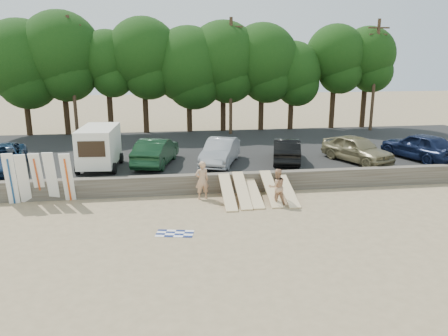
{
  "coord_description": "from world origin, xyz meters",
  "views": [
    {
      "loc": [
        -3.41,
        -18.55,
        7.03
      ],
      "look_at": [
        -0.38,
        3.0,
        1.29
      ],
      "focal_mm": 35.0,
      "sensor_mm": 36.0,
      "label": 1
    }
  ],
  "objects_px": {
    "box_trailer": "(99,146)",
    "car_2": "(220,152)",
    "car_5": "(420,146)",
    "car_3": "(286,150)",
    "car_4": "(357,149)",
    "cooler": "(274,190)",
    "car_0": "(2,158)",
    "beachgoer_a": "(202,180)",
    "car_1": "(156,151)",
    "beachgoer_b": "(277,187)"
  },
  "relations": [
    {
      "from": "box_trailer",
      "to": "car_2",
      "type": "bearing_deg",
      "value": 4.55
    },
    {
      "from": "car_5",
      "to": "car_3",
      "type": "bearing_deg",
      "value": -22.95
    },
    {
      "from": "car_4",
      "to": "cooler",
      "type": "height_order",
      "value": "car_4"
    },
    {
      "from": "car_0",
      "to": "car_2",
      "type": "relative_size",
      "value": 1.15
    },
    {
      "from": "box_trailer",
      "to": "beachgoer_a",
      "type": "relative_size",
      "value": 1.99
    },
    {
      "from": "car_3",
      "to": "car_5",
      "type": "relative_size",
      "value": 0.89
    },
    {
      "from": "car_1",
      "to": "car_4",
      "type": "distance_m",
      "value": 11.95
    },
    {
      "from": "box_trailer",
      "to": "car_2",
      "type": "relative_size",
      "value": 0.85
    },
    {
      "from": "cooler",
      "to": "beachgoer_a",
      "type": "bearing_deg",
      "value": -174.18
    },
    {
      "from": "beachgoer_a",
      "to": "car_4",
      "type": "bearing_deg",
      "value": -172.98
    },
    {
      "from": "box_trailer",
      "to": "beachgoer_a",
      "type": "height_order",
      "value": "box_trailer"
    },
    {
      "from": "car_3",
      "to": "car_1",
      "type": "bearing_deg",
      "value": 11.03
    },
    {
      "from": "car_0",
      "to": "car_1",
      "type": "relative_size",
      "value": 1.09
    },
    {
      "from": "car_2",
      "to": "cooler",
      "type": "xyz_separation_m",
      "value": [
        2.27,
        -3.77,
        -1.28
      ]
    },
    {
      "from": "car_4",
      "to": "car_0",
      "type": "bearing_deg",
      "value": 154.53
    },
    {
      "from": "car_1",
      "to": "beachgoer_a",
      "type": "bearing_deg",
      "value": 131.46
    },
    {
      "from": "car_4",
      "to": "beachgoer_a",
      "type": "bearing_deg",
      "value": 176.85
    },
    {
      "from": "car_5",
      "to": "beachgoer_b",
      "type": "relative_size",
      "value": 2.77
    },
    {
      "from": "box_trailer",
      "to": "car_0",
      "type": "height_order",
      "value": "box_trailer"
    },
    {
      "from": "car_3",
      "to": "beachgoer_a",
      "type": "bearing_deg",
      "value": 51.33
    },
    {
      "from": "car_1",
      "to": "car_2",
      "type": "distance_m",
      "value": 3.77
    },
    {
      "from": "car_3",
      "to": "beachgoer_b",
      "type": "relative_size",
      "value": 2.47
    },
    {
      "from": "car_5",
      "to": "car_1",
      "type": "bearing_deg",
      "value": -22.99
    },
    {
      "from": "box_trailer",
      "to": "car_2",
      "type": "height_order",
      "value": "box_trailer"
    },
    {
      "from": "car_4",
      "to": "car_2",
      "type": "bearing_deg",
      "value": 152.69
    },
    {
      "from": "box_trailer",
      "to": "beachgoer_b",
      "type": "height_order",
      "value": "box_trailer"
    },
    {
      "from": "car_0",
      "to": "car_2",
      "type": "height_order",
      "value": "car_2"
    },
    {
      "from": "car_3",
      "to": "cooler",
      "type": "height_order",
      "value": "car_3"
    },
    {
      "from": "car_1",
      "to": "cooler",
      "type": "relative_size",
      "value": 12.54
    },
    {
      "from": "box_trailer",
      "to": "car_0",
      "type": "relative_size",
      "value": 0.74
    },
    {
      "from": "car_0",
      "to": "beachgoer_a",
      "type": "distance_m",
      "value": 11.54
    },
    {
      "from": "box_trailer",
      "to": "car_3",
      "type": "height_order",
      "value": "box_trailer"
    },
    {
      "from": "car_4",
      "to": "beachgoer_a",
      "type": "relative_size",
      "value": 2.4
    },
    {
      "from": "beachgoer_a",
      "to": "box_trailer",
      "type": "bearing_deg",
      "value": -49.91
    },
    {
      "from": "car_0",
      "to": "car_4",
      "type": "relative_size",
      "value": 1.13
    },
    {
      "from": "car_0",
      "to": "car_2",
      "type": "bearing_deg",
      "value": -14.02
    },
    {
      "from": "car_4",
      "to": "car_5",
      "type": "relative_size",
      "value": 0.95
    },
    {
      "from": "car_0",
      "to": "cooler",
      "type": "bearing_deg",
      "value": -28.46
    },
    {
      "from": "box_trailer",
      "to": "car_5",
      "type": "distance_m",
      "value": 19.12
    },
    {
      "from": "box_trailer",
      "to": "beachgoer_a",
      "type": "distance_m",
      "value": 6.82
    },
    {
      "from": "car_0",
      "to": "car_1",
      "type": "distance_m",
      "value": 8.42
    },
    {
      "from": "car_1",
      "to": "car_2",
      "type": "xyz_separation_m",
      "value": [
        3.74,
        -0.44,
        -0.04
      ]
    },
    {
      "from": "car_1",
      "to": "box_trailer",
      "type": "bearing_deg",
      "value": 24.1
    },
    {
      "from": "box_trailer",
      "to": "cooler",
      "type": "bearing_deg",
      "value": -18.12
    },
    {
      "from": "cooler",
      "to": "car_0",
      "type": "bearing_deg",
      "value": 165.29
    },
    {
      "from": "car_2",
      "to": "car_4",
      "type": "height_order",
      "value": "car_4"
    },
    {
      "from": "car_1",
      "to": "car_5",
      "type": "relative_size",
      "value": 0.97
    },
    {
      "from": "car_3",
      "to": "car_5",
      "type": "bearing_deg",
      "value": -168.9
    },
    {
      "from": "beachgoer_a",
      "to": "car_5",
      "type": "bearing_deg",
      "value": -178.33
    },
    {
      "from": "beachgoer_b",
      "to": "cooler",
      "type": "distance_m",
      "value": 1.84
    }
  ]
}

